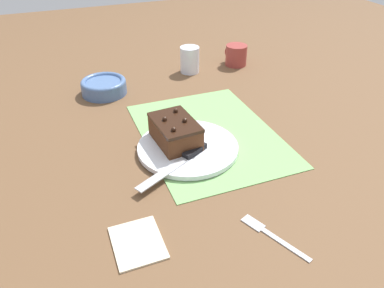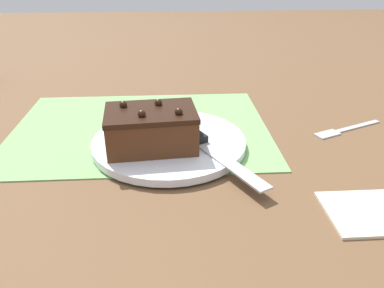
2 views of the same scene
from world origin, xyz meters
name	(u,v)px [view 1 (image 1 of 2)]	position (x,y,z in m)	size (l,w,h in m)	color
ground_plane	(209,134)	(0.00, 0.00, 0.00)	(3.00, 3.00, 0.00)	brown
placemat_woven	(209,134)	(0.00, 0.00, 0.00)	(0.46, 0.34, 0.00)	#7AB266
cake_plate	(188,147)	(-0.05, 0.08, 0.01)	(0.25, 0.25, 0.01)	white
chocolate_cake	(175,131)	(-0.02, 0.10, 0.05)	(0.15, 0.11, 0.07)	#512D19
serving_knife	(185,158)	(-0.11, 0.11, 0.02)	(0.12, 0.20, 0.01)	black
drinking_glass	(190,60)	(0.42, -0.10, 0.05)	(0.07, 0.07, 0.09)	white
small_bowl	(104,86)	(0.35, 0.21, 0.03)	(0.14, 0.14, 0.05)	#4C6B9E
coffee_mug	(236,55)	(0.42, -0.29, 0.04)	(0.09, 0.08, 0.08)	#993833
folded_napkin	(138,242)	(-0.30, 0.27, 0.00)	(0.11, 0.09, 0.01)	beige
dessert_fork	(269,233)	(-0.37, 0.03, 0.00)	(0.14, 0.07, 0.01)	#B7BABF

